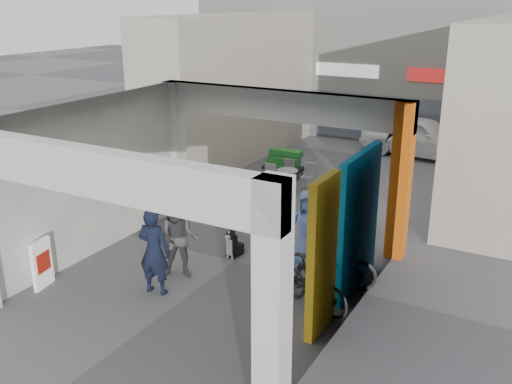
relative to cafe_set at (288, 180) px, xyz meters
The scene contains 21 objects.
ground 5.24m from the cafe_set, 76.82° to the right, with size 90.00×90.00×0.00m, color #5B5B60.
arcade_canopy 6.48m from the cafe_set, 73.68° to the right, with size 6.40×6.45×6.40m.
far_building 9.71m from the cafe_set, 82.37° to the left, with size 18.00×4.08×8.00m.
plaza_bldg_left 4.65m from the cafe_set, 143.96° to the left, with size 2.00×9.00×5.00m, color #B2A794.
plaza_bldg_right 6.56m from the cafe_set, 22.92° to the left, with size 2.00×9.00×5.00m, color #B2A794.
bollard_left 2.68m from the cafe_set, 95.67° to the right, with size 0.09×0.09×0.82m, color gray.
bollard_center 3.08m from the cafe_set, 64.59° to the right, with size 0.09×0.09×0.99m, color gray.
bollard_right 3.78m from the cafe_set, 44.08° to the right, with size 0.09×0.09×0.98m, color gray.
advert_board_near 8.09m from the cafe_set, 101.07° to the right, with size 0.19×0.55×1.00m.
advert_board_far 3.60m from the cafe_set, 115.63° to the right, with size 0.18×0.56×1.00m.
cafe_set is the anchor object (origin of this frame).
produce_stand 1.33m from the cafe_set, 121.48° to the left, with size 1.28×0.70×0.85m.
crate_stack 2.49m from the cafe_set, 57.14° to the left, with size 0.49×0.41×0.56m.
border_collie 5.00m from the cafe_set, 78.14° to the right, with size 0.26×0.51×0.71m.
man_with_dog 7.08m from the cafe_set, 85.50° to the right, with size 0.65×0.42×1.78m, color black.
man_back_turned 6.32m from the cafe_set, 84.66° to the right, with size 0.83×0.64×1.70m, color #3F3F41.
man_elderly 5.29m from the cafe_set, 59.37° to the right, with size 0.84×0.55×1.73m, color #5E79B8.
man_crates 4.72m from the cafe_set, 62.16° to the left, with size 0.94×0.39×1.60m, color black.
bicycle_front 6.16m from the cafe_set, 56.12° to the right, with size 0.66×1.89×0.99m, color black.
bicycle_rear 7.01m from the cafe_set, 60.11° to the right, with size 0.47×1.66×1.00m, color black.
white_van 6.34m from the cafe_set, 66.26° to the left, with size 1.73×4.30×1.46m, color white.
Camera 1 is at (5.95, -9.74, 5.51)m, focal length 40.00 mm.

